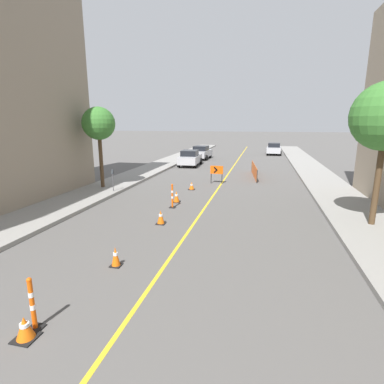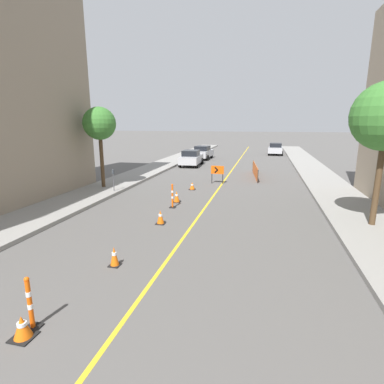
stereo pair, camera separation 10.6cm
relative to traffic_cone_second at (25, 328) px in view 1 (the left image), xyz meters
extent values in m
cube|color=gold|center=(1.76, 21.80, -0.24)|extent=(0.12, 59.74, 0.01)
cube|color=gray|center=(-5.47, 21.80, -0.16)|extent=(2.94, 59.74, 0.18)
cube|color=gray|center=(8.98, 21.80, -0.16)|extent=(2.94, 59.74, 0.18)
cube|color=black|center=(0.00, 0.00, -0.23)|extent=(0.45, 0.45, 0.03)
cone|color=orange|center=(0.00, 0.00, 0.02)|extent=(0.36, 0.36, 0.47)
cylinder|color=white|center=(0.00, 0.00, 0.08)|extent=(0.19, 0.19, 0.08)
cube|color=black|center=(0.30, 3.35, -0.23)|extent=(0.33, 0.33, 0.03)
cone|color=orange|center=(0.30, 3.35, 0.08)|extent=(0.27, 0.27, 0.59)
cylinder|color=white|center=(0.30, 3.35, 0.15)|extent=(0.14, 0.14, 0.09)
cube|color=black|center=(0.36, 7.40, -0.23)|extent=(0.39, 0.39, 0.03)
cone|color=orange|center=(0.36, 7.40, 0.08)|extent=(0.31, 0.31, 0.59)
cylinder|color=white|center=(0.36, 7.40, 0.15)|extent=(0.16, 0.16, 0.09)
cube|color=black|center=(0.02, 11.05, -0.23)|extent=(0.40, 0.40, 0.03)
cone|color=orange|center=(0.02, 11.05, 0.09)|extent=(0.32, 0.32, 0.61)
cylinder|color=white|center=(0.02, 11.05, 0.16)|extent=(0.17, 0.17, 0.10)
cube|color=black|center=(0.10, 14.37, -0.23)|extent=(0.42, 0.42, 0.03)
cone|color=orange|center=(0.10, 14.37, 0.02)|extent=(0.33, 0.33, 0.47)
cylinder|color=white|center=(0.10, 14.37, 0.08)|extent=(0.17, 0.17, 0.08)
cube|color=black|center=(-0.03, 0.30, -0.23)|extent=(0.32, 0.32, 0.04)
cylinder|color=#EF560C|center=(-0.03, 0.30, 0.34)|extent=(0.10, 0.10, 1.09)
cylinder|color=white|center=(-0.03, 0.30, 0.28)|extent=(0.11, 0.11, 0.11)
cylinder|color=white|center=(-0.03, 0.30, 0.58)|extent=(0.11, 0.11, 0.11)
sphere|color=#EF560C|center=(-0.03, 0.30, 0.91)|extent=(0.11, 0.11, 0.11)
cube|color=black|center=(0.12, 9.96, -0.23)|extent=(0.30, 0.30, 0.04)
cylinder|color=#EF560C|center=(0.12, 9.96, 0.36)|extent=(0.10, 0.10, 1.14)
cylinder|color=white|center=(0.12, 9.96, 0.30)|extent=(0.11, 0.11, 0.11)
cylinder|color=white|center=(0.12, 9.96, 0.61)|extent=(0.11, 0.11, 0.11)
sphere|color=#EF560C|center=(0.12, 9.96, 0.96)|extent=(0.10, 0.10, 0.10)
cube|color=#EF560C|center=(1.39, 16.74, 0.75)|extent=(0.93, 0.10, 0.58)
cube|color=black|center=(1.32, 16.70, 0.83)|extent=(0.29, 0.03, 0.29)
cube|color=black|center=(1.32, 16.70, 0.67)|extent=(0.29, 0.03, 0.29)
cylinder|color=black|center=(1.00, 16.74, 0.11)|extent=(0.06, 0.06, 0.71)
cylinder|color=black|center=(1.79, 16.74, 0.11)|extent=(0.06, 0.06, 0.71)
cube|color=#EF560C|center=(3.95, 20.23, 0.25)|extent=(0.61, 5.41, 0.99)
cylinder|color=#262626|center=(4.24, 17.52, 0.25)|extent=(0.05, 0.05, 0.99)
cylinder|color=#262626|center=(3.67, 22.93, 0.25)|extent=(0.05, 0.05, 0.99)
cube|color=#B7B7BC|center=(-2.60, 25.19, 0.43)|extent=(2.01, 4.38, 0.72)
cube|color=black|center=(-2.60, 24.98, 1.07)|extent=(1.62, 2.01, 0.55)
cylinder|color=black|center=(-3.46, 26.52, 0.07)|extent=(0.25, 0.65, 0.64)
cylinder|color=black|center=(-1.75, 26.52, 0.07)|extent=(0.25, 0.65, 0.64)
cylinder|color=black|center=(-3.46, 23.86, 0.07)|extent=(0.25, 0.65, 0.64)
cylinder|color=black|center=(-1.75, 23.86, 0.07)|extent=(0.25, 0.65, 0.64)
cube|color=#B7B7BC|center=(-2.62, 31.05, 0.43)|extent=(2.04, 4.39, 0.72)
cube|color=black|center=(-2.62, 30.83, 1.07)|extent=(1.64, 2.02, 0.55)
cylinder|color=black|center=(-3.48, 32.38, 0.07)|extent=(0.26, 0.65, 0.64)
cylinder|color=black|center=(-1.77, 32.38, 0.07)|extent=(0.26, 0.65, 0.64)
cylinder|color=black|center=(-3.48, 29.71, 0.07)|extent=(0.26, 0.65, 0.64)
cylinder|color=black|center=(-1.77, 29.71, 0.07)|extent=(0.26, 0.65, 0.64)
cube|color=#B7B7BC|center=(6.04, 38.37, 0.43)|extent=(2.00, 4.38, 0.72)
cube|color=black|center=(6.04, 38.16, 1.07)|extent=(1.62, 2.01, 0.55)
cylinder|color=black|center=(5.18, 39.70, 0.07)|extent=(0.25, 0.65, 0.64)
cylinder|color=black|center=(6.89, 39.70, 0.07)|extent=(0.25, 0.65, 0.64)
cylinder|color=black|center=(5.18, 37.04, 0.07)|extent=(0.25, 0.65, 0.64)
cylinder|color=black|center=(6.89, 37.04, 0.07)|extent=(0.25, 0.65, 0.64)
cylinder|color=#4C4C51|center=(-4.34, 12.10, 0.47)|extent=(0.05, 0.05, 1.08)
cube|color=#33383D|center=(-4.34, 12.10, 1.12)|extent=(0.12, 0.10, 0.22)
sphere|color=#33383D|center=(-4.34, 12.10, 1.23)|extent=(0.11, 0.11, 0.11)
cylinder|color=#4C3823|center=(-5.61, 13.07, 1.59)|extent=(0.24, 0.24, 3.31)
sphere|color=#38752D|center=(-5.61, 13.07, 4.02)|extent=(2.06, 2.06, 2.06)
cylinder|color=#4C3823|center=(9.13, 8.93, 1.62)|extent=(0.24, 0.24, 3.37)
camera|label=1|loc=(4.53, -4.38, 4.08)|focal=28.00mm
camera|label=2|loc=(4.63, -4.35, 4.08)|focal=28.00mm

